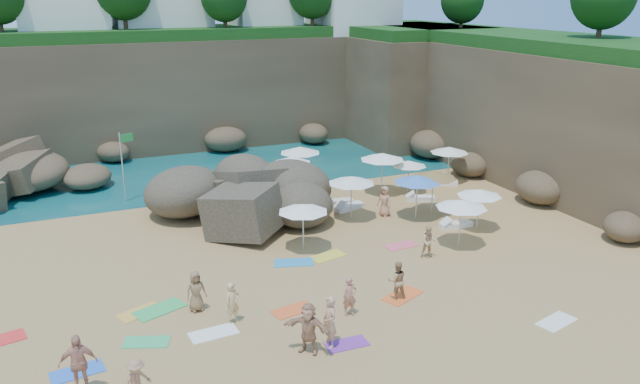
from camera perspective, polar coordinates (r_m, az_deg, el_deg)
name	(u,v)px	position (r m, az deg, el deg)	size (l,w,h in m)	color
ground	(306,259)	(27.87, -1.33, -6.16)	(120.00, 120.00, 0.00)	tan
seawater	(175,129)	(55.61, -13.12, 5.63)	(120.00, 120.00, 0.00)	#0C4751
cliff_back	(209,89)	(50.49, -10.10, 9.23)	(44.00, 8.00, 8.00)	brown
cliff_right	(528,110)	(43.20, 18.52, 7.16)	(8.00, 30.00, 8.00)	brown
cliff_corner	(407,87)	(51.56, 7.92, 9.51)	(10.00, 12.00, 8.00)	brown
rock_promontory	(36,189)	(41.22, -24.50, 0.24)	(12.00, 7.00, 2.00)	brown
rock_outcrop	(241,221)	(32.64, -7.23, -2.62)	(7.06, 5.30, 2.83)	brown
flag_pole	(124,158)	(36.37, -17.48, 3.01)	(0.76, 0.26, 3.97)	silver
parasol_0	(292,159)	(36.74, -2.54, 2.99)	(2.22, 2.22, 2.10)	silver
parasol_1	(300,150)	(38.01, -1.83, 3.87)	(2.49, 2.49, 2.36)	silver
parasol_2	(409,163)	(36.73, 8.13, 2.61)	(2.07, 2.07, 1.96)	silver
parasol_3	(382,156)	(36.28, 5.72, 3.25)	(2.59, 2.59, 2.45)	silver
parasol_5	(303,208)	(28.16, -1.56, -1.50)	(2.32, 2.32, 2.19)	silver
parasol_6	(434,175)	(33.38, 10.34, 1.58)	(2.48, 2.48, 2.34)	silver
parasol_7	(449,150)	(39.28, 11.75, 3.80)	(2.36, 2.36, 2.23)	silver
parasol_8	(479,193)	(31.63, 14.37, -0.07)	(2.20, 2.20, 2.08)	silver
parasol_9	(351,180)	(32.06, 2.90, 1.11)	(2.44, 2.44, 2.31)	silver
parasol_10	(418,179)	(32.49, 8.91, 1.19)	(2.47, 2.47, 2.34)	silver
parasol_11	(462,204)	(29.28, 12.81, -1.07)	(2.38, 2.38, 2.25)	silver
lounger_0	(291,207)	(34.06, -2.71, -1.34)	(1.94, 0.65, 0.30)	silver
lounger_1	(337,202)	(34.76, 1.55, -0.94)	(1.85, 0.62, 0.29)	silver
lounger_2	(349,207)	(34.03, 2.65, -1.38)	(1.79, 0.60, 0.28)	white
lounger_3	(420,198)	(35.92, 9.14, -0.57)	(1.64, 0.55, 0.26)	white
lounger_4	(442,182)	(39.15, 11.14, 0.89)	(1.82, 0.61, 0.28)	white
lounger_5	(456,225)	(32.21, 12.32, -2.94)	(1.68, 0.56, 0.26)	white
towel_0	(77,372)	(21.64, -21.31, -15.07)	(1.60, 0.80, 0.03)	blue
towel_2	(293,310)	(23.68, -2.50, -10.73)	(1.57, 0.79, 0.03)	#F35B26
towel_3	(146,342)	(22.52, -15.59, -13.07)	(1.54, 0.77, 0.03)	#35BA67
towel_4	(140,312)	(24.46, -16.14, -10.50)	(1.60, 0.80, 0.03)	gold
towel_5	(214,333)	(22.53, -9.70, -12.61)	(1.66, 0.83, 0.03)	white
towel_6	(347,344)	(21.65, 2.45, -13.72)	(1.46, 0.73, 0.03)	purple
towel_8	(294,262)	(27.52, -2.41, -6.46)	(1.73, 0.86, 0.03)	#268FCD
towel_9	(401,245)	(29.51, 7.43, -4.87)	(1.56, 0.78, 0.03)	#EA5B6E
towel_10	(403,296)	(24.90, 7.56, -9.37)	(1.72, 0.86, 0.03)	orange
towel_11	(160,309)	(24.46, -14.46, -10.35)	(1.89, 0.94, 0.03)	green
towel_12	(328,256)	(28.14, 0.72, -5.88)	(1.65, 0.82, 0.03)	yellow
towel_13	(556,322)	(24.45, 20.81, -11.02)	(1.57, 0.78, 0.03)	white
person_stand_0	(233,303)	(22.73, -8.00, -10.03)	(0.57, 0.37, 1.55)	tan
person_stand_1	(397,280)	(24.36, 7.05, -8.01)	(0.74, 0.58, 1.53)	tan
person_stand_2	(221,177)	(37.76, -9.08, 1.36)	(0.98, 0.41, 1.52)	tan
person_stand_3	(289,202)	(32.39, -2.83, -0.90)	(1.10, 0.46, 1.88)	#9F5D4F
person_stand_4	(384,201)	(33.02, 5.92, -0.83)	(0.80, 0.43, 1.63)	tan
person_stand_5	(205,201)	(33.52, -10.50, -0.81)	(1.45, 0.42, 1.57)	tan
person_stand_6	(330,322)	(21.09, 0.89, -11.78)	(0.67, 0.44, 1.83)	tan
person_lie_2	(197,306)	(24.01, -11.19, -10.15)	(0.75, 1.54, 0.41)	olive
person_lie_3	(309,346)	(21.11, -1.06, -13.90)	(1.62, 1.75, 0.47)	tan
person_lie_4	(349,311)	(23.31, 2.71, -10.79)	(0.53, 1.46, 0.35)	#B8755C
person_lie_5	(428,252)	(28.33, 9.88, -5.41)	(0.70, 1.45, 0.55)	tan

